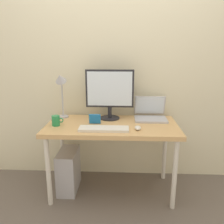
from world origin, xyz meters
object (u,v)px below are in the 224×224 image
desk (112,131)px  computer_tower (69,170)px  photo_frame (95,119)px  monitor (110,92)px  keyboard (104,129)px  coffee_mug (56,121)px  desk_lamp (61,85)px  laptop (150,113)px  mouse (138,128)px

desk → computer_tower: (-0.44, 0.00, -0.43)m
photo_frame → monitor: bearing=53.2°
desk → keyboard: 0.21m
monitor → coffee_mug: 0.60m
monitor → desk_lamp: (-0.49, 0.00, 0.06)m
laptop → photo_frame: laptop is taller
monitor → laptop: bearing=2.7°
mouse → photo_frame: 0.43m
desk → coffee_mug: 0.54m
keyboard → monitor: bearing=84.9°
laptop → desk_lamp: bearing=-178.8°
monitor → mouse: (0.27, -0.33, -0.26)m
keyboard → mouse: bearing=5.1°
coffee_mug → keyboard: bearing=-13.4°
computer_tower → laptop: bearing=13.8°
mouse → photo_frame: photo_frame is taller
keyboard → coffee_mug: 0.47m
keyboard → photo_frame: 0.21m
monitor → computer_tower: monitor is taller
laptop → coffee_mug: 0.94m
desk → computer_tower: desk is taller
keyboard → mouse: (0.30, 0.03, 0.01)m
desk → coffee_mug: coffee_mug is taller
photo_frame → computer_tower: size_ratio=0.26×
desk → computer_tower: 0.62m
monitor → coffee_mug: size_ratio=4.58×
monitor → desk_lamp: 0.49m
computer_tower → keyboard: bearing=-25.1°
mouse → photo_frame: size_ratio=0.82×
laptop → mouse: laptop is taller
photo_frame → desk: bearing=-2.6°
monitor → computer_tower: bearing=-155.9°
computer_tower → coffee_mug: bearing=-137.7°
desk → laptop: size_ratio=3.89×
desk_lamp → coffee_mug: (0.00, -0.25, -0.29)m
keyboard → laptop: bearing=40.4°
monitor → desk_lamp: bearing=179.9°
laptop → keyboard: (-0.45, -0.38, -0.05)m
mouse → laptop: bearing=67.5°
monitor → computer_tower: (-0.41, -0.18, -0.78)m
coffee_mug → desk_lamp: bearing=90.9°
mouse → keyboard: bearing=-174.9°
monitor → photo_frame: (-0.13, -0.18, -0.23)m
monitor → keyboard: bearing=-95.1°
desk_lamp → computer_tower: 0.87m
keyboard → desk: bearing=70.1°
monitor → computer_tower: 0.90m
laptop → photo_frame: 0.58m
mouse → computer_tower: size_ratio=0.21×
desk_lamp → keyboard: (0.46, -0.36, -0.33)m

